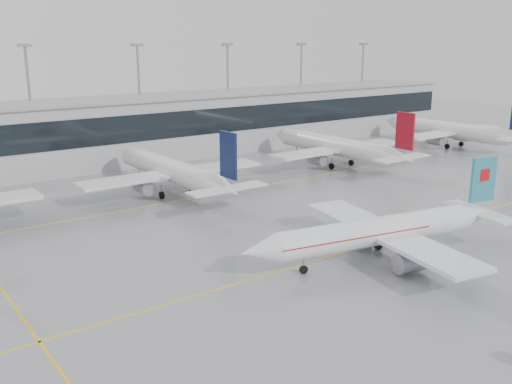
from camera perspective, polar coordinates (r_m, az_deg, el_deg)
ground at (r=62.93m, az=6.51°, el=-6.67°), size 320.00×320.00×0.00m
taxi_line_main at (r=62.93m, az=6.51°, el=-6.67°), size 120.00×0.25×0.01m
taxi_line_north at (r=86.16m, az=-7.09°, el=-0.74°), size 120.00×0.25×0.01m
terminal at (r=113.42m, az=-15.17°, el=5.71°), size 180.00×15.00×12.00m
terminal_glass at (r=106.26m, az=-13.73°, el=6.04°), size 180.00×0.20×5.00m
terminal_roof at (r=112.66m, az=-15.39°, el=8.82°), size 182.00×16.00×0.40m
light_masts at (r=118.16m, az=-16.50°, el=9.56°), size 156.40×1.00×22.60m
air_canada_jet at (r=63.23m, az=12.83°, el=-3.81°), size 33.19×26.06×10.11m
parked_jet_c at (r=88.42m, az=-8.34°, el=2.09°), size 29.64×36.96×11.72m
parked_jet_d at (r=108.86m, az=8.17°, el=4.49°), size 29.64×36.96×11.72m
parked_jet_e at (r=135.39m, az=18.91°, el=5.85°), size 29.64×36.96×11.72m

